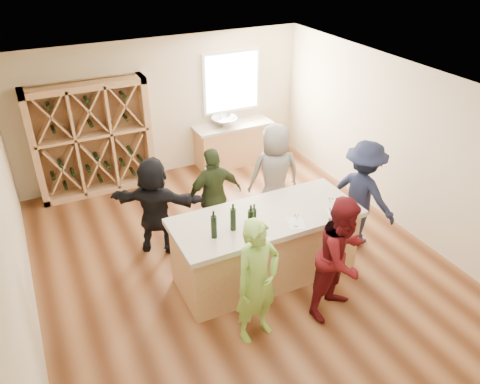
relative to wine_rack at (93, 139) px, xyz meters
name	(u,v)px	position (x,y,z in m)	size (l,w,h in m)	color
floor	(240,264)	(1.50, -3.27, -1.15)	(6.00, 7.00, 0.10)	brown
ceiling	(240,86)	(1.50, -3.27, 1.75)	(6.00, 7.00, 0.10)	white
wall_back	(163,107)	(1.50, 0.28, 0.30)	(6.00, 0.10, 2.80)	beige
wall_front	(424,370)	(1.50, -6.82, 0.30)	(6.00, 0.10, 2.80)	beige
wall_left	(9,240)	(-1.55, -3.27, 0.30)	(0.10, 7.00, 2.80)	beige
wall_right	(403,146)	(4.55, -3.27, 0.30)	(0.10, 7.00, 2.80)	beige
window_frame	(231,82)	(3.00, 0.20, 0.65)	(1.30, 0.06, 1.30)	white
window_pane	(232,82)	(3.00, 0.17, 0.65)	(1.18, 0.01, 1.18)	white
wine_rack	(93,139)	(0.00, 0.00, 0.00)	(2.20, 0.45, 2.20)	tan
back_counter_base	(233,145)	(2.90, -0.07, -0.67)	(1.60, 0.58, 0.86)	tan
back_counter_top	(233,125)	(2.90, -0.07, -0.21)	(1.70, 0.62, 0.06)	#C0B29D
sink	(224,121)	(2.70, -0.07, -0.09)	(0.54, 0.54, 0.19)	silver
faucet	(221,116)	(2.70, 0.11, -0.03)	(0.02, 0.02, 0.30)	silver
tasting_counter_base	(265,248)	(1.70, -3.71, -0.60)	(2.60, 1.00, 1.00)	tan
tasting_counter_top	(266,218)	(1.70, -3.71, -0.06)	(2.72, 1.12, 0.08)	#C0B29D
wine_bottle_a	(214,227)	(0.83, -3.87, 0.14)	(0.08, 0.08, 0.32)	black
wine_bottle_c	(233,219)	(1.13, -3.82, 0.14)	(0.08, 0.08, 0.32)	black
wine_bottle_d	(251,221)	(1.32, -3.97, 0.15)	(0.08, 0.08, 0.33)	black
wine_bottle_e	(254,218)	(1.41, -3.88, 0.12)	(0.07, 0.07, 0.28)	black
wine_glass_a	(260,232)	(1.37, -4.13, 0.07)	(0.07, 0.07, 0.18)	white
wine_glass_b	(296,221)	(1.93, -4.13, 0.07)	(0.07, 0.07, 0.18)	white
wine_glass_c	(331,214)	(2.45, -4.20, 0.07)	(0.07, 0.07, 0.18)	white
wine_glass_e	(330,204)	(2.60, -3.97, 0.07)	(0.07, 0.07, 0.18)	white
tasting_menu_a	(258,237)	(1.35, -4.12, -0.02)	(0.22, 0.30, 0.00)	white
tasting_menu_b	(296,223)	(1.98, -4.07, -0.02)	(0.23, 0.31, 0.00)	white
tasting_menu_c	(335,213)	(2.61, -4.10, -0.02)	(0.21, 0.29, 0.00)	white
person_near_left	(257,282)	(1.04, -4.69, -0.22)	(0.64, 0.47, 1.75)	#8CC64C
person_near_right	(342,257)	(2.25, -4.76, -0.22)	(0.86, 0.47, 1.77)	#590F14
person_server	(362,194)	(3.51, -3.60, -0.20)	(1.17, 0.54, 1.80)	#191E38
person_far_mid	(214,196)	(1.41, -2.50, -0.27)	(0.97, 0.50, 1.66)	#263319
person_far_right	(274,175)	(2.56, -2.45, -0.19)	(0.89, 0.58, 1.83)	slate
person_far_left	(155,206)	(0.47, -2.36, -0.28)	(1.51, 0.54, 1.63)	black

